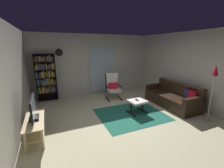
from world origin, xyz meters
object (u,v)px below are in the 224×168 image
lounge_armchair (113,86)px  floor_lamp_by_sofa (214,78)px  cell_phone (137,100)px  television (33,109)px  bookshelf_near_tv (46,76)px  ottoman (137,103)px  leather_sofa (173,98)px  tv_stand (35,124)px  wall_clock (59,52)px  tv_remote (137,100)px

lounge_armchair → floor_lamp_by_sofa: (1.75, -2.83, 0.71)m
lounge_armchair → cell_phone: size_ratio=7.30×
television → cell_phone: size_ratio=5.93×
cell_phone → bookshelf_near_tv: bearing=140.8°
lounge_armchair → floor_lamp_by_sofa: floor_lamp_by_sofa is taller
bookshelf_near_tv → ottoman: bookshelf_near_tv is taller
ottoman → television: bearing=-176.6°
television → leather_sofa: (4.42, 0.16, -0.40)m
tv_stand → wall_clock: size_ratio=4.16×
ottoman → wall_clock: 3.62m
tv_stand → wall_clock: wall_clock is taller
leather_sofa → tv_remote: size_ratio=13.50×
floor_lamp_by_sofa → ottoman: bearing=141.8°
leather_sofa → cell_phone: (-1.50, 0.04, 0.12)m
tv_stand → lounge_armchair: (2.76, 1.73, 0.23)m
cell_phone → wall_clock: (-2.05, 2.55, 1.43)m
lounge_armchair → tv_remote: (0.15, -1.54, -0.11)m
bookshelf_near_tv → floor_lamp_by_sofa: (4.21, -3.70, 0.29)m
television → lounge_armchair: lounge_armchair is taller
ottoman → cell_phone: (0.00, 0.03, 0.08)m
tv_stand → lounge_armchair: lounge_armchair is taller
leather_sofa → cell_phone: bearing=178.3°
tv_stand → ottoman: (2.91, 0.16, 0.03)m
tv_stand → leather_sofa: leather_sofa is taller
leather_sofa → tv_remote: bearing=178.0°
tv_remote → wall_clock: (-2.05, 2.54, 1.43)m
floor_lamp_by_sofa → cell_phone: bearing=141.1°
tv_remote → cell_phone: tv_remote is taller
cell_phone → ottoman: bearing=-95.1°
television → ottoman: size_ratio=1.46×
ottoman → bookshelf_near_tv: bearing=136.9°
ottoman → cell_phone: 0.08m
bookshelf_near_tv → leather_sofa: bookshelf_near_tv is taller
tv_remote → wall_clock: 3.56m
bookshelf_near_tv → wall_clock: (0.57, 0.13, 0.90)m
bookshelf_near_tv → tv_remote: size_ratio=12.63×
bookshelf_near_tv → ottoman: bearing=-43.1°
tv_stand → wall_clock: (0.87, 2.74, 1.54)m
television → bookshelf_near_tv: (0.30, 2.62, 0.25)m
tv_remote → television: bearing=-157.9°
lounge_armchair → tv_stand: bearing=-147.9°
tv_stand → ottoman: bearing=3.1°
lounge_armchair → ottoman: 1.59m
bookshelf_near_tv → leather_sofa: bearing=-30.8°
tv_stand → tv_remote: tv_stand is taller
lounge_armchair → ottoman: lounge_armchair is taller
tv_stand → wall_clock: 3.26m
wall_clock → ottoman: bearing=-51.6°
tv_stand → bookshelf_near_tv: 2.70m
tv_remote → cell_phone: (0.00, -0.01, -0.00)m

